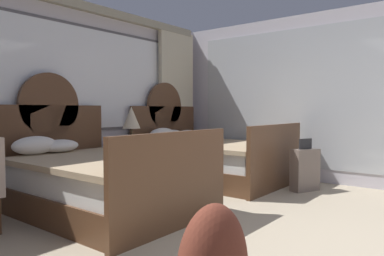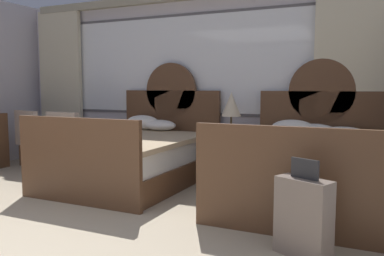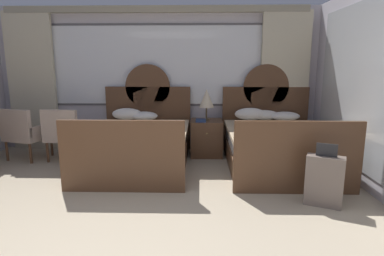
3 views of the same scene
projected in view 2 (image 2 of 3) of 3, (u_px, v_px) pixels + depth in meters
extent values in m
cube|color=silver|center=(185.00, 82.00, 6.26)|extent=(6.03, 0.07, 2.70)
cube|color=#575459|center=(184.00, 65.00, 6.20)|extent=(4.34, 0.02, 1.54)
cube|color=white|center=(184.00, 65.00, 6.19)|extent=(4.26, 0.02, 1.46)
cube|color=beige|center=(61.00, 85.00, 7.16)|extent=(0.89, 0.08, 2.60)
cube|color=beige|center=(350.00, 85.00, 5.13)|extent=(0.89, 0.08, 2.60)
cube|color=brown|center=(133.00, 172.00, 5.35)|extent=(1.54, 2.10, 0.30)
cube|color=white|center=(133.00, 151.00, 5.32)|extent=(1.48, 2.00, 0.26)
cube|color=tan|center=(129.00, 140.00, 5.24)|extent=(1.58, 1.90, 0.06)
cube|color=brown|center=(171.00, 130.00, 6.28)|extent=(1.62, 0.06, 1.22)
cylinder|color=brown|center=(171.00, 90.00, 6.22)|extent=(0.84, 0.06, 0.84)
cube|color=brown|center=(77.00, 161.00, 4.35)|extent=(1.62, 0.06, 0.95)
ellipsoid|color=white|center=(143.00, 122.00, 6.18)|extent=(0.55, 0.28, 0.22)
ellipsoid|color=white|center=(160.00, 125.00, 6.03)|extent=(0.50, 0.33, 0.16)
cube|color=brown|center=(305.00, 190.00, 4.41)|extent=(1.54, 2.10, 0.30)
cube|color=white|center=(306.00, 165.00, 4.38)|extent=(1.48, 2.00, 0.26)
cube|color=tan|center=(305.00, 151.00, 4.29)|extent=(1.58, 1.90, 0.06)
cube|color=brown|center=(320.00, 137.00, 5.34)|extent=(1.62, 0.06, 1.22)
cylinder|color=brown|center=(321.00, 91.00, 5.27)|extent=(0.84, 0.06, 0.84)
cube|color=brown|center=(284.00, 182.00, 3.41)|extent=(1.62, 0.06, 0.95)
ellipsoid|color=white|center=(293.00, 128.00, 5.25)|extent=(0.57, 0.26, 0.23)
ellipsoid|color=white|center=(315.00, 131.00, 5.16)|extent=(0.52, 0.26, 0.18)
ellipsoid|color=white|center=(344.00, 133.00, 4.96)|extent=(0.54, 0.30, 0.17)
cube|color=brown|center=(230.00, 157.00, 5.49)|extent=(0.56, 0.56, 0.65)
sphere|color=tan|center=(223.00, 150.00, 5.21)|extent=(0.02, 0.02, 0.02)
cylinder|color=brown|center=(231.00, 132.00, 5.49)|extent=(0.14, 0.14, 0.02)
cylinder|color=brown|center=(231.00, 124.00, 5.48)|extent=(0.03, 0.03, 0.21)
cone|color=beige|center=(231.00, 104.00, 5.45)|extent=(0.27, 0.27, 0.33)
cube|color=navy|center=(220.00, 133.00, 5.39)|extent=(0.18, 0.26, 0.03)
cube|color=#B29E8E|center=(76.00, 144.00, 6.25)|extent=(0.64, 0.64, 0.10)
cube|color=#B29E8E|center=(62.00, 127.00, 5.99)|extent=(0.61, 0.12, 0.46)
cube|color=#B29E8E|center=(89.00, 136.00, 6.11)|extent=(0.10, 0.55, 0.16)
cube|color=#B29E8E|center=(63.00, 134.00, 6.37)|extent=(0.10, 0.55, 0.16)
cylinder|color=brown|center=(100.00, 157.00, 6.37)|extent=(0.04, 0.04, 0.35)
cylinder|color=brown|center=(76.00, 154.00, 6.61)|extent=(0.04, 0.04, 0.35)
cylinder|color=brown|center=(76.00, 162.00, 5.93)|extent=(0.04, 0.04, 0.35)
cylinder|color=brown|center=(52.00, 159.00, 6.17)|extent=(0.04, 0.04, 0.35)
cube|color=#B29E8E|center=(42.00, 141.00, 6.54)|extent=(0.74, 0.74, 0.10)
cube|color=#B29E8E|center=(26.00, 125.00, 6.32)|extent=(0.60, 0.24, 0.46)
cube|color=#B29E8E|center=(51.00, 134.00, 6.35)|extent=(0.21, 0.54, 0.16)
cube|color=#B29E8E|center=(34.00, 132.00, 6.71)|extent=(0.21, 0.54, 0.16)
cylinder|color=brown|center=(65.00, 154.00, 6.59)|extent=(0.04, 0.04, 0.35)
cylinder|color=brown|center=(49.00, 151.00, 6.92)|extent=(0.04, 0.04, 0.35)
cylinder|color=brown|center=(36.00, 159.00, 6.21)|extent=(0.04, 0.04, 0.35)
cylinder|color=brown|center=(20.00, 155.00, 6.54)|extent=(0.04, 0.04, 0.35)
cube|color=#75665B|center=(303.00, 218.00, 3.02)|extent=(0.46, 0.33, 0.60)
cube|color=#232326|center=(305.00, 169.00, 2.98)|extent=(0.22, 0.11, 0.15)
cylinder|color=black|center=(284.00, 246.00, 3.18)|extent=(0.05, 0.04, 0.05)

